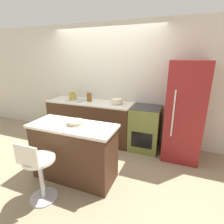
{
  "coord_description": "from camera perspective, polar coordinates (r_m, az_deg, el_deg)",
  "views": [
    {
      "loc": [
        1.58,
        -3.08,
        1.88
      ],
      "look_at": [
        0.52,
        -0.35,
        0.96
      ],
      "focal_mm": 28.0,
      "sensor_mm": 36.0,
      "label": 1
    }
  ],
  "objects": [
    {
      "name": "mixing_bowl",
      "position": [
        3.78,
        1.63,
        3.55
      ],
      "size": [
        0.24,
        0.24,
        0.1
      ],
      "color": "beige",
      "rests_on": "back_counter"
    },
    {
      "name": "kettle",
      "position": [
        4.27,
        -12.72,
        5.2
      ],
      "size": [
        0.17,
        0.17,
        0.21
      ],
      "color": "#B29333",
      "rests_on": "back_counter"
    },
    {
      "name": "wall_back",
      "position": [
        4.11,
        -1.63,
        9.38
      ],
      "size": [
        8.0,
        0.06,
        2.6
      ],
      "color": "beige",
      "rests_on": "ground_plane"
    },
    {
      "name": "stool_chair",
      "position": [
        2.59,
        -22.79,
        -17.41
      ],
      "size": [
        0.41,
        0.41,
        0.9
      ],
      "color": "#B7B7BC",
      "rests_on": "ground_plane"
    },
    {
      "name": "refrigerator",
      "position": [
        3.5,
        22.48,
        0.15
      ],
      "size": [
        0.65,
        0.73,
        1.83
      ],
      "color": "maroon",
      "rests_on": "ground_plane"
    },
    {
      "name": "oven_range",
      "position": [
        3.74,
        10.7,
        -5.17
      ],
      "size": [
        0.59,
        0.62,
        0.92
      ],
      "color": "olive",
      "rests_on": "ground_plane"
    },
    {
      "name": "back_counter",
      "position": [
        4.15,
        -7.13,
        -2.73
      ],
      "size": [
        1.98,
        0.61,
        0.92
      ],
      "color": "#422819",
      "rests_on": "ground_plane"
    },
    {
      "name": "kitchen_island",
      "position": [
        2.89,
        -12.22,
        -12.49
      ],
      "size": [
        1.34,
        0.57,
        0.91
      ],
      "color": "#422819",
      "rests_on": "ground_plane"
    },
    {
      "name": "fruit_bowl",
      "position": [
        2.7,
        -11.84,
        -3.36
      ],
      "size": [
        0.25,
        0.25,
        0.06
      ],
      "color": "#C1B28E",
      "rests_on": "kitchen_island"
    },
    {
      "name": "ground_plane",
      "position": [
        3.94,
        -5.27,
        -11.05
      ],
      "size": [
        14.0,
        14.0,
        0.0
      ],
      "primitive_type": "plane",
      "color": "#998466"
    },
    {
      "name": "canister_jar",
      "position": [
        4.04,
        -7.44,
        4.92
      ],
      "size": [
        0.12,
        0.12,
        0.18
      ],
      "color": "brown",
      "rests_on": "back_counter"
    }
  ]
}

